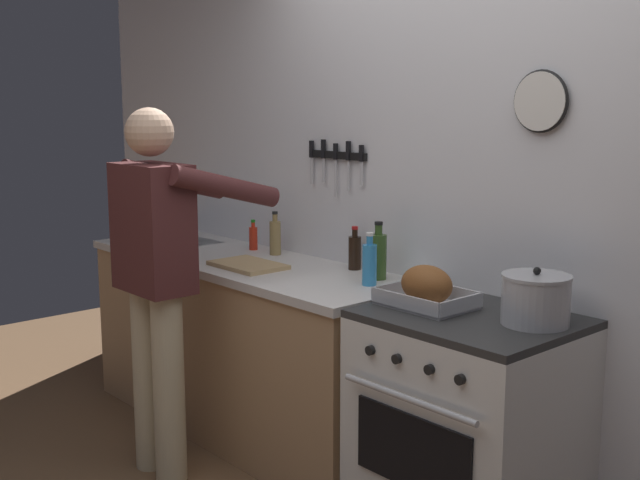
% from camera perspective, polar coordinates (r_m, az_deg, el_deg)
% --- Properties ---
extents(wall_back, '(6.00, 0.13, 2.60)m').
position_cam_1_polar(wall_back, '(3.38, 11.73, 3.13)').
color(wall_back, silver).
rests_on(wall_back, ground).
extents(counter_block, '(2.03, 0.65, 0.90)m').
position_cam_1_polar(counter_block, '(4.16, -5.37, -7.34)').
color(counter_block, tan).
rests_on(counter_block, ground).
extents(stove, '(0.76, 0.67, 0.90)m').
position_cam_1_polar(stove, '(3.19, 10.43, -13.10)').
color(stove, white).
rests_on(stove, ground).
extents(person_cook, '(0.51, 0.63, 1.66)m').
position_cam_1_polar(person_cook, '(3.60, -11.44, -2.06)').
color(person_cook, '#C6B793').
rests_on(person_cook, ground).
extents(roasting_pan, '(0.35, 0.26, 0.16)m').
position_cam_1_polar(roasting_pan, '(3.12, 7.61, -3.47)').
color(roasting_pan, '#B7B7BC').
rests_on(roasting_pan, stove).
extents(stock_pot, '(0.25, 0.25, 0.21)m').
position_cam_1_polar(stock_pot, '(2.95, 15.13, -4.11)').
color(stock_pot, '#B7B7BC').
rests_on(stock_pot, stove).
extents(cutting_board, '(0.36, 0.24, 0.02)m').
position_cam_1_polar(cutting_board, '(3.85, -5.15, -1.79)').
color(cutting_board, tan).
rests_on(cutting_board, counter_block).
extents(bottle_hot_sauce, '(0.04, 0.04, 0.16)m').
position_cam_1_polar(bottle_hot_sauce, '(4.28, -4.78, 0.18)').
color(bottle_hot_sauce, red).
rests_on(bottle_hot_sauce, counter_block).
extents(bottle_soy_sauce, '(0.06, 0.06, 0.21)m').
position_cam_1_polar(bottle_soy_sauce, '(3.77, 2.49, -0.84)').
color(bottle_soy_sauce, black).
rests_on(bottle_soy_sauce, counter_block).
extents(bottle_olive_oil, '(0.07, 0.07, 0.26)m').
position_cam_1_polar(bottle_olive_oil, '(3.57, 4.18, -1.09)').
color(bottle_olive_oil, '#385623').
rests_on(bottle_olive_oil, counter_block).
extents(bottle_dish_soap, '(0.06, 0.06, 0.23)m').
position_cam_1_polar(bottle_dish_soap, '(3.45, 3.55, -1.68)').
color(bottle_dish_soap, '#338CCC').
rests_on(bottle_dish_soap, counter_block).
extents(bottle_vinegar, '(0.06, 0.06, 0.23)m').
position_cam_1_polar(bottle_vinegar, '(4.13, -3.22, 0.23)').
color(bottle_vinegar, '#997F4C').
rests_on(bottle_vinegar, counter_block).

